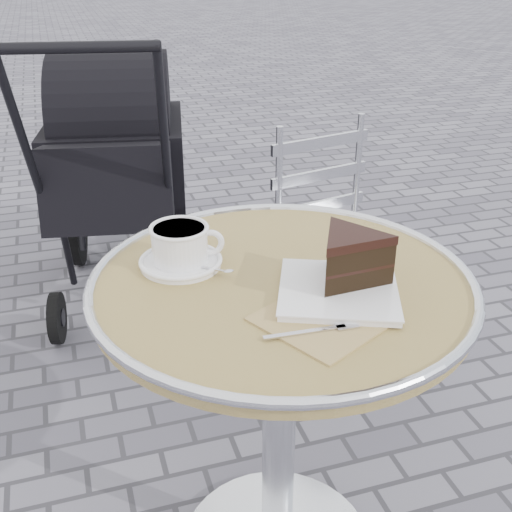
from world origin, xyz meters
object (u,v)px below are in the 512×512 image
object	(u,v)px
cafe_table	(280,353)
cappuccino_set	(181,248)
baby_stroller	(116,177)
cake_plate_set	(347,266)
bistro_chair	(330,218)

from	to	relation	value
cafe_table	cappuccino_set	size ratio (longest dim) A/B	4.55
cappuccino_set	baby_stroller	bearing A→B (deg)	100.59
cappuccino_set	cake_plate_set	world-z (taller)	cake_plate_set
cappuccino_set	bistro_chair	world-z (taller)	cappuccino_set
cafe_table	baby_stroller	xyz separation A→B (m)	(-0.17, 1.39, -0.09)
cappuccino_set	baby_stroller	world-z (taller)	baby_stroller
cappuccino_set	bistro_chair	size ratio (longest dim) A/B	0.20
cake_plate_set	baby_stroller	distance (m)	1.52
cafe_table	baby_stroller	bearing A→B (deg)	96.90
cafe_table	cappuccino_set	xyz separation A→B (m)	(-0.16, 0.11, 0.20)
cake_plate_set	baby_stroller	bearing A→B (deg)	123.15
cappuccino_set	baby_stroller	distance (m)	1.31
cappuccino_set	cake_plate_set	bearing A→B (deg)	-25.25
cake_plate_set	bistro_chair	distance (m)	0.93
cafe_table	bistro_chair	size ratio (longest dim) A/B	0.93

